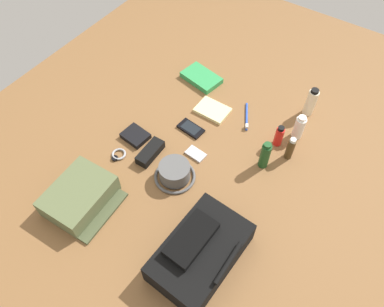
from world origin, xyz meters
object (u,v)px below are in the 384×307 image
at_px(backpack, 200,252).
at_px(cell_phone, 191,129).
at_px(lotion_bottle, 311,102).
at_px(cologne_bottle, 290,149).
at_px(toiletry_pouch, 80,197).
at_px(bucket_hat, 175,173).
at_px(wallet, 135,136).
at_px(sunglasses_case, 150,152).
at_px(toothpaste_tube, 299,127).
at_px(wristwatch, 118,155).
at_px(notepad, 212,110).
at_px(toothbrush, 247,118).
at_px(shampoo_bottle, 265,155).
at_px(media_player, 195,153).
at_px(sunscreen_spray, 279,136).
at_px(paperback_novel, 201,78).

relative_size(backpack, cell_phone, 2.98).
bearing_deg(lotion_bottle, cologne_bottle, 6.70).
height_order(toiletry_pouch, bucket_hat, toiletry_pouch).
height_order(lotion_bottle, cologne_bottle, lotion_bottle).
relative_size(wallet, sunglasses_case, 0.79).
bearing_deg(backpack, bucket_hat, -129.99).
bearing_deg(bucket_hat, toothpaste_tube, 146.22).
distance_m(backpack, wristwatch, 0.57).
height_order(bucket_hat, notepad, bucket_hat).
bearing_deg(toothbrush, shampoo_bottle, 43.78).
relative_size(shampoo_bottle, media_player, 1.59).
relative_size(backpack, shampoo_bottle, 2.61).
xyz_separation_m(sunscreen_spray, media_player, (0.25, -0.27, -0.05)).
bearing_deg(backpack, sunglasses_case, -121.63).
bearing_deg(shampoo_bottle, toiletry_pouch, -42.30).
xyz_separation_m(backpack, cell_phone, (-0.48, -0.36, -0.05)).
bearing_deg(media_player, toothpaste_tube, 136.56).
xyz_separation_m(bucket_hat, notepad, (-0.40, -0.07, -0.03)).
relative_size(toothbrush, wallet, 1.36).
xyz_separation_m(lotion_bottle, sunglasses_case, (0.60, -0.46, -0.05)).
bearing_deg(wristwatch, notepad, 156.00).
height_order(paperback_novel, toothbrush, paperback_novel).
height_order(backpack, notepad, backpack).
relative_size(bucket_hat, sunscreen_spray, 1.58).
distance_m(toothpaste_tube, wallet, 0.72).
distance_m(media_player, notepad, 0.26).
xyz_separation_m(shampoo_bottle, notepad, (-0.14, -0.34, -0.06)).
bearing_deg(bucket_hat, wristwatch, -80.08).
relative_size(wristwatch, wallet, 0.65).
relative_size(toothbrush, sunglasses_case, 1.07).
bearing_deg(paperback_novel, notepad, 46.82).
distance_m(bucket_hat, toothpaste_tube, 0.58).
relative_size(toiletry_pouch, shampoo_bottle, 1.90).
distance_m(backpack, paperback_novel, 0.92).
bearing_deg(sunscreen_spray, cell_phone, -67.85).
relative_size(toiletry_pouch, wristwatch, 3.75).
relative_size(toiletry_pouch, cologne_bottle, 2.25).
xyz_separation_m(sunscreen_spray, cologne_bottle, (0.04, 0.07, 0.01)).
distance_m(cologne_bottle, cell_phone, 0.44).
relative_size(paperback_novel, wristwatch, 2.93).
bearing_deg(cell_phone, toothbrush, 138.03).
bearing_deg(toiletry_pouch, bucket_hat, 141.74).
distance_m(paperback_novel, wallet, 0.48).
bearing_deg(notepad, media_player, 15.85).
bearing_deg(cell_phone, sunscreen_spray, 112.15).
distance_m(shampoo_bottle, media_player, 0.30).
bearing_deg(media_player, cell_phone, -138.95).
bearing_deg(toothbrush, lotion_bottle, 131.58).
bearing_deg(lotion_bottle, sunglasses_case, -37.07).
xyz_separation_m(cologne_bottle, sunglasses_case, (0.32, -0.49, -0.04)).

